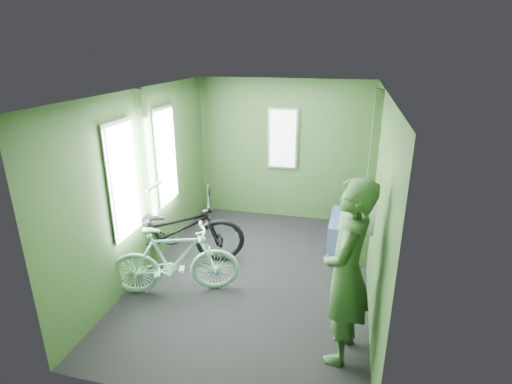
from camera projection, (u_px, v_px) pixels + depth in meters
room at (252, 166)px, 4.66m from camera, size 4.00×4.02×2.31m
bicycle_black at (173, 265)px, 5.35m from camera, size 2.08×1.41×1.09m
bicycle_mint at (177, 293)px, 4.73m from camera, size 1.58×0.99×0.94m
passenger at (347, 273)px, 3.51m from camera, size 0.54×0.72×1.76m
waste_box at (358, 230)px, 5.36m from camera, size 0.26×0.36×0.88m
bench_seat at (349, 229)px, 5.77m from camera, size 0.52×0.90×0.94m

